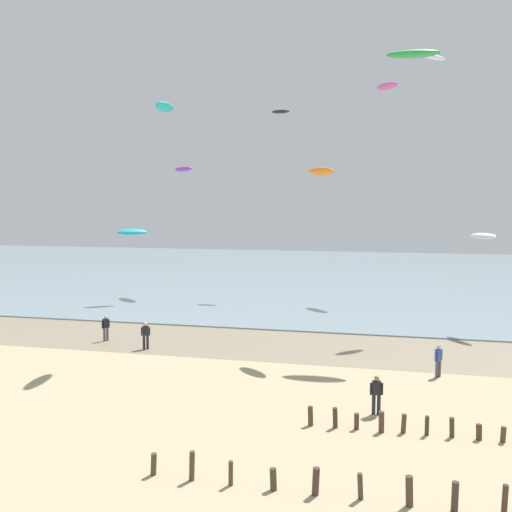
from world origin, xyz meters
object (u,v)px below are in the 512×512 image
(person_by_waterline, at_px, (376,394))
(kite_aloft_3, at_px, (184,169))
(person_right_flank, at_px, (146,335))
(kite_aloft_4, at_px, (483,236))
(kite_aloft_7, at_px, (165,107))
(kite_aloft_10, at_px, (281,112))
(person_nearest_camera, at_px, (106,327))
(kite_aloft_1, at_px, (321,172))
(person_left_flank, at_px, (438,360))
(kite_aloft_8, at_px, (132,232))
(kite_aloft_2, at_px, (387,86))
(kite_aloft_0, at_px, (413,54))
(kite_aloft_9, at_px, (435,57))

(person_by_waterline, relative_size, kite_aloft_3, 0.53)
(person_right_flank, distance_m, kite_aloft_4, 24.09)
(kite_aloft_7, bearing_deg, kite_aloft_4, -71.24)
(kite_aloft_4, height_order, kite_aloft_7, kite_aloft_7)
(kite_aloft_10, bearing_deg, kite_aloft_4, 143.88)
(person_nearest_camera, height_order, kite_aloft_1, kite_aloft_1)
(kite_aloft_4, distance_m, kite_aloft_7, 23.42)
(person_left_flank, distance_m, kite_aloft_10, 34.50)
(kite_aloft_8, bearing_deg, kite_aloft_3, 35.45)
(kite_aloft_3, bearing_deg, person_right_flank, -33.34)
(kite_aloft_10, bearing_deg, person_nearest_camera, 76.85)
(person_nearest_camera, bearing_deg, person_right_flank, -22.29)
(kite_aloft_2, xyz_separation_m, kite_aloft_7, (-12.97, -25.16, -5.70))
(kite_aloft_1, xyz_separation_m, kite_aloft_2, (3.71, 23.12, 9.56))
(person_nearest_camera, distance_m, kite_aloft_1, 17.35)
(person_nearest_camera, distance_m, kite_aloft_0, 26.64)
(kite_aloft_9, bearing_deg, kite_aloft_0, 28.91)
(kite_aloft_1, height_order, kite_aloft_9, kite_aloft_9)
(person_left_flank, relative_size, kite_aloft_0, 0.51)
(person_nearest_camera, height_order, kite_aloft_9, kite_aloft_9)
(person_by_waterline, xyz_separation_m, person_left_flank, (3.06, 6.19, 0.00))
(kite_aloft_9, bearing_deg, person_by_waterline, 34.91)
(kite_aloft_7, distance_m, kite_aloft_9, 20.90)
(person_nearest_camera, xyz_separation_m, kite_aloft_10, (7.35, 23.27, 17.46))
(kite_aloft_2, bearing_deg, person_nearest_camera, 98.04)
(kite_aloft_10, bearing_deg, person_by_waterline, 112.03)
(kite_aloft_4, bearing_deg, person_right_flank, 79.45)
(person_left_flank, bearing_deg, person_right_flank, 173.96)
(kite_aloft_1, bearing_deg, person_right_flank, 55.69)
(kite_aloft_2, height_order, kite_aloft_10, kite_aloft_2)
(kite_aloft_2, xyz_separation_m, kite_aloft_3, (-20.02, -3.07, -7.92))
(person_by_waterline, bearing_deg, kite_aloft_3, 123.26)
(kite_aloft_4, distance_m, kite_aloft_8, 29.89)
(person_left_flank, height_order, kite_aloft_8, kite_aloft_8)
(kite_aloft_9, bearing_deg, kite_aloft_3, -68.78)
(person_nearest_camera, distance_m, person_right_flank, 3.77)
(person_left_flank, xyz_separation_m, kite_aloft_9, (0.41, 14.17, 18.90))
(person_by_waterline, xyz_separation_m, kite_aloft_2, (0.03, 33.55, 19.66))
(kite_aloft_0, relative_size, kite_aloft_9, 1.54)
(kite_aloft_1, xyz_separation_m, kite_aloft_4, (10.54, 7.53, -4.18))
(kite_aloft_0, relative_size, kite_aloft_2, 1.22)
(kite_aloft_7, xyz_separation_m, kite_aloft_10, (2.53, 24.32, 3.50))
(person_by_waterline, bearing_deg, kite_aloft_0, 83.15)
(person_right_flank, bearing_deg, person_left_flank, -6.04)
(kite_aloft_4, distance_m, kite_aloft_9, 13.63)
(kite_aloft_0, height_order, kite_aloft_4, kite_aloft_0)
(kite_aloft_0, xyz_separation_m, kite_aloft_2, (-1.65, 19.56, 2.01))
(kite_aloft_0, distance_m, kite_aloft_2, 19.73)
(kite_aloft_0, bearing_deg, kite_aloft_10, -58.32)
(kite_aloft_10, bearing_deg, person_right_flank, 85.51)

